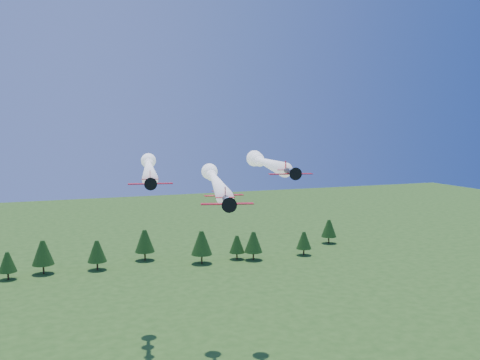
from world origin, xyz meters
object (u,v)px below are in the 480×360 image
object	(u,v)px
plane_lead	(215,179)
plane_right	(264,162)
plane_left	(149,166)
plane_slot	(224,193)

from	to	relation	value
plane_lead	plane_right	bearing A→B (deg)	26.35
plane_left	plane_lead	bearing A→B (deg)	-40.98
plane_left	plane_slot	size ratio (longest dim) A/B	7.58
plane_lead	plane_left	xyz separation A→B (m)	(-10.39, 13.17, 1.94)
plane_left	plane_slot	xyz separation A→B (m)	(8.11, -24.92, -3.26)
plane_right	plane_slot	size ratio (longest dim) A/B	5.53
plane_lead	plane_slot	xyz separation A→B (m)	(-2.28, -11.75, -1.32)
plane_lead	plane_slot	size ratio (longest dim) A/B	7.16
plane_left	plane_slot	distance (m)	26.41
plane_slot	plane_left	bearing A→B (deg)	114.24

